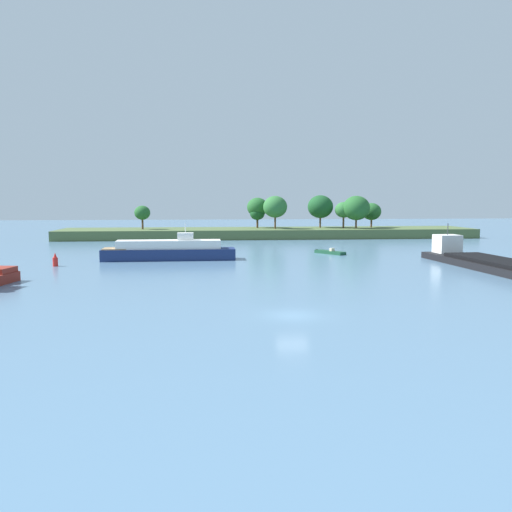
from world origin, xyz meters
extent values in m
plane|color=slate|center=(0.00, 0.00, 0.00)|extent=(400.00, 400.00, 0.00)
cube|color=#4C6038|center=(8.35, 84.94, 1.10)|extent=(98.12, 15.74, 2.20)
cylinder|color=#513823|center=(-21.41, 84.15, 3.40)|extent=(0.44, 0.44, 2.40)
ellipsoid|color=#235B28|center=(-21.41, 84.15, 6.06)|extent=(3.67, 3.67, 3.30)
cylinder|color=#513823|center=(5.86, 87.64, 3.25)|extent=(0.44, 0.44, 2.10)
ellipsoid|color=#194C23|center=(5.86, 87.64, 5.74)|extent=(3.61, 3.61, 3.25)
cylinder|color=#513823|center=(5.97, 88.21, 3.69)|extent=(0.44, 0.44, 2.98)
ellipsoid|color=#235B28|center=(5.97, 88.21, 7.24)|extent=(5.16, 5.16, 4.64)
cylinder|color=#513823|center=(9.70, 83.33, 3.66)|extent=(0.44, 0.44, 2.93)
ellipsoid|color=#2D6B33|center=(9.70, 83.33, 7.40)|extent=(5.69, 5.69, 5.12)
cylinder|color=#513823|center=(21.45, 87.26, 3.53)|extent=(0.44, 0.44, 2.66)
ellipsoid|color=#194C23|center=(21.45, 87.26, 7.35)|extent=(6.24, 6.24, 5.62)
cylinder|color=#513823|center=(26.52, 84.31, 3.57)|extent=(0.44, 0.44, 2.75)
ellipsoid|color=#2D6B33|center=(26.52, 84.31, 6.63)|extent=(4.20, 4.20, 3.78)
cylinder|color=#513823|center=(29.17, 82.65, 3.35)|extent=(0.44, 0.44, 2.31)
ellipsoid|color=#235B28|center=(29.17, 82.65, 7.09)|extent=(6.47, 6.47, 5.82)
cylinder|color=#513823|center=(34.41, 87.20, 3.22)|extent=(0.44, 0.44, 2.04)
ellipsoid|color=#235B28|center=(34.41, 87.20, 6.12)|extent=(4.72, 4.72, 4.25)
cube|color=#19472D|center=(14.10, 46.13, 0.26)|extent=(4.52, 5.75, 0.51)
cube|color=beige|center=(14.34, 45.76, 0.76)|extent=(0.90, 0.83, 0.50)
cube|color=black|center=(12.37, 48.72, 0.28)|extent=(0.42, 0.41, 0.56)
cube|color=black|center=(30.95, 23.01, 0.46)|extent=(7.65, 32.88, 0.92)
cube|color=black|center=(31.02, 21.52, 1.17)|extent=(6.29, 23.06, 0.50)
cube|color=white|center=(30.34, 37.12, 2.32)|extent=(3.57, 3.35, 2.80)
cylinder|color=#333338|center=(30.34, 37.12, 4.62)|extent=(0.12, 0.12, 1.80)
cylinder|color=black|center=(-29.56, 21.33, 0.65)|extent=(0.74, 0.43, 0.70)
cube|color=navy|center=(-12.34, 39.74, 0.86)|extent=(19.98, 4.10, 1.71)
cube|color=white|center=(-12.34, 39.74, 2.36)|extent=(15.59, 3.48, 1.30)
cube|color=white|center=(-9.85, 39.76, 3.56)|extent=(2.42, 1.79, 1.10)
cube|color=#937551|center=(-20.32, 39.67, 1.79)|extent=(3.62, 3.56, 0.16)
cylinder|color=silver|center=(-9.85, 39.76, 4.81)|extent=(0.10, 0.10, 1.40)
cylinder|color=red|center=(-27.42, 33.52, 0.60)|extent=(0.70, 0.70, 1.20)
cone|color=red|center=(-27.42, 33.52, 1.55)|extent=(0.49, 0.49, 0.70)
camera|label=1|loc=(-6.84, -40.46, 9.17)|focal=36.89mm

